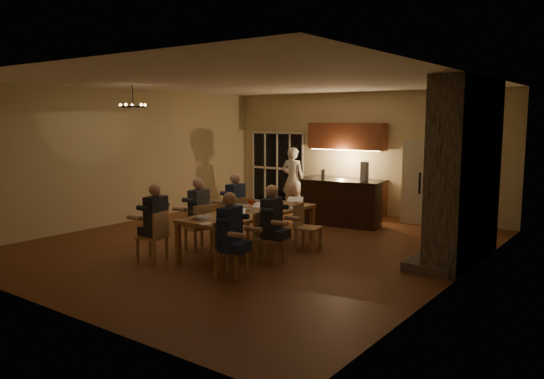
{
  "coord_description": "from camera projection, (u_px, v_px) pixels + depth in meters",
  "views": [
    {
      "loc": [
        6.44,
        -8.19,
        2.5
      ],
      "look_at": [
        0.17,
        0.3,
        1.09
      ],
      "focal_mm": 35.0,
      "sensor_mm": 36.0,
      "label": 1
    }
  ],
  "objects": [
    {
      "name": "plate_near",
      "position": [
        244.0,
        217.0,
        9.45
      ],
      "size": [
        0.24,
        0.24,
        0.02
      ],
      "primitive_type": "cylinder",
      "color": "silver",
      "rests_on": "dining_table"
    },
    {
      "name": "laptop_a",
      "position": [
        202.0,
        212.0,
        9.35
      ],
      "size": [
        0.38,
        0.35,
        0.23
      ],
      "primitive_type": null,
      "rotation": [
        0.0,
        0.0,
        2.89
      ],
      "color": "silver",
      "rests_on": "dining_table"
    },
    {
      "name": "mug_front",
      "position": [
        231.0,
        212.0,
        9.75
      ],
      "size": [
        0.09,
        0.09,
        0.1
      ],
      "primitive_type": "cylinder",
      "color": "silver",
      "rests_on": "dining_table"
    },
    {
      "name": "bar_blender",
      "position": [
        364.0,
        172.0,
        12.14
      ],
      "size": [
        0.16,
        0.16,
        0.45
      ],
      "primitive_type": "cube",
      "rotation": [
        0.0,
        0.0,
        -0.13
      ],
      "color": "silver",
      "rests_on": "bar_island"
    },
    {
      "name": "laptop_d",
      "position": [
        259.0,
        207.0,
        9.98
      ],
      "size": [
        0.36,
        0.33,
        0.23
      ],
      "primitive_type": null,
      "rotation": [
        0.0,
        0.0,
        0.18
      ],
      "color": "silver",
      "rests_on": "dining_table"
    },
    {
      "name": "chair_left_mid",
      "position": [
        198.0,
        227.0,
        10.17
      ],
      "size": [
        0.54,
        0.54,
        0.89
      ],
      "primitive_type": null,
      "rotation": [
        0.0,
        0.0,
        -1.83
      ],
      "color": "tan",
      "rests_on": "ground"
    },
    {
      "name": "chandelier",
      "position": [
        133.0,
        107.0,
        10.99
      ],
      "size": [
        0.55,
        0.55,
        0.03
      ],
      "primitive_type": "torus",
      "color": "black",
      "rests_on": "ceiling"
    },
    {
      "name": "chair_right_far",
      "position": [
        308.0,
        227.0,
        10.13
      ],
      "size": [
        0.5,
        0.5,
        0.89
      ],
      "primitive_type": null,
      "rotation": [
        0.0,
        0.0,
        1.72
      ],
      "color": "tan",
      "rests_on": "ground"
    },
    {
      "name": "plate_left",
      "position": [
        204.0,
        216.0,
        9.53
      ],
      "size": [
        0.26,
        0.26,
        0.02
      ],
      "primitive_type": "cylinder",
      "color": "silver",
      "rests_on": "dining_table"
    },
    {
      "name": "mug_mid",
      "position": [
        269.0,
        206.0,
        10.43
      ],
      "size": [
        0.08,
        0.08,
        0.1
      ],
      "primitive_type": "cylinder",
      "color": "silver",
      "rests_on": "dining_table"
    },
    {
      "name": "laptop_b",
      "position": [
        235.0,
        213.0,
        9.28
      ],
      "size": [
        0.42,
        0.41,
        0.23
      ],
      "primitive_type": null,
      "rotation": [
        0.0,
        0.0,
        0.55
      ],
      "color": "silver",
      "rests_on": "dining_table"
    },
    {
      "name": "person_right_near",
      "position": [
        230.0,
        236.0,
        8.27
      ],
      "size": [
        0.68,
        0.68,
        1.38
      ],
      "primitive_type": null,
      "rotation": [
        0.0,
        0.0,
        1.72
      ],
      "color": "navy",
      "rests_on": "ground"
    },
    {
      "name": "laptop_c",
      "position": [
        244.0,
        204.0,
        10.28
      ],
      "size": [
        0.4,
        0.38,
        0.23
      ],
      "primitive_type": null,
      "rotation": [
        0.0,
        0.0,
        3.52
      ],
      "color": "silver",
      "rests_on": "dining_table"
    },
    {
      "name": "back_wall",
      "position": [
        361.0,
        153.0,
        14.05
      ],
      "size": [
        8.0,
        0.04,
        3.2
      ],
      "primitive_type": "cube",
      "color": "#C4B58B",
      "rests_on": "ground"
    },
    {
      "name": "bar_bottle",
      "position": [
        323.0,
        174.0,
        12.56
      ],
      "size": [
        0.09,
        0.09,
        0.24
      ],
      "primitive_type": "cylinder",
      "color": "#99999E",
      "rests_on": "bar_island"
    },
    {
      "name": "french_doors",
      "position": [
        278.0,
        168.0,
        15.67
      ],
      "size": [
        1.86,
        0.08,
        2.1
      ],
      "primitive_type": "cube",
      "color": "black",
      "rests_on": "ground"
    },
    {
      "name": "bar_island",
      "position": [
        341.0,
        203.0,
        12.48
      ],
      "size": [
        2.0,
        0.95,
        1.08
      ],
      "primitive_type": "cube",
      "rotation": [
        0.0,
        0.0,
        0.14
      ],
      "color": "black",
      "rests_on": "ground"
    },
    {
      "name": "person_left_mid",
      "position": [
        199.0,
        213.0,
        10.26
      ],
      "size": [
        0.67,
        0.67,
        1.38
      ],
      "primitive_type": null,
      "rotation": [
        0.0,
        0.0,
        -1.44
      ],
      "color": "#3C4247",
      "rests_on": "ground"
    },
    {
      "name": "kitchenette",
      "position": [
        345.0,
        168.0,
        14.02
      ],
      "size": [
        2.24,
        0.68,
        2.4
      ],
      "primitive_type": null,
      "color": "brown",
      "rests_on": "ground"
    },
    {
      "name": "laptop_f",
      "position": [
        295.0,
        201.0,
        10.7
      ],
      "size": [
        0.42,
        0.4,
        0.23
      ],
      "primitive_type": null,
      "rotation": [
        0.0,
        0.0,
        0.5
      ],
      "color": "silver",
      "rests_on": "dining_table"
    },
    {
      "name": "ceiling",
      "position": [
        256.0,
        81.0,
        10.23
      ],
      "size": [
        8.0,
        9.0,
        0.04
      ],
      "primitive_type": "cube",
      "color": "white",
      "rests_on": "back_wall"
    },
    {
      "name": "mug_back",
      "position": [
        263.0,
        202.0,
        10.91
      ],
      "size": [
        0.08,
        0.08,
        0.1
      ],
      "primitive_type": "cylinder",
      "color": "silver",
      "rests_on": "dining_table"
    },
    {
      "name": "chair_left_far",
      "position": [
        236.0,
        218.0,
        11.1
      ],
      "size": [
        0.54,
        0.54,
        0.89
      ],
      "primitive_type": null,
      "rotation": [
        0.0,
        0.0,
        -1.83
      ],
      "color": "tan",
      "rests_on": "ground"
    },
    {
      "name": "dining_table",
      "position": [
        251.0,
        231.0,
        10.15
      ],
      "size": [
        1.1,
        2.98,
        0.75
      ],
      "primitive_type": "cube",
      "color": "#C27A4D",
      "rests_on": "ground"
    },
    {
      "name": "redcup_near",
      "position": [
        219.0,
        222.0,
        8.77
      ],
      "size": [
        0.1,
        0.1,
        0.12
      ],
      "primitive_type": "cylinder",
      "color": "red",
      "rests_on": "dining_table"
    },
    {
      "name": "redcup_far",
      "position": [
        297.0,
        200.0,
        11.09
      ],
      "size": [
        0.09,
        0.09,
        0.12
      ],
      "primitive_type": "cylinder",
      "color": "red",
      "rests_on": "dining_table"
    },
    {
      "name": "refrigerator",
      "position": [
        425.0,
        182.0,
        12.71
      ],
      "size": [
        0.9,
        0.68,
        2.0
      ],
      "primitive_type": "cube",
      "color": "beige",
      "rests_on": "ground"
    },
    {
      "name": "redcup_mid",
      "position": [
        250.0,
        203.0,
        10.7
      ],
      "size": [
        0.08,
        0.08,
        0.12
      ],
      "primitive_type": "cylinder",
      "color": "red",
      "rests_on": "dining_table"
    },
    {
      "name": "fireplace",
      "position": [
        466.0,
        171.0,
        9.22
      ],
      "size": [
        0.58,
        2.5,
        3.2
      ],
      "primitive_type": "cube",
      "color": "#736B5A",
      "rests_on": "ground"
    },
    {
      "name": "chair_left_near",
      "position": [
        152.0,
        236.0,
        9.36
      ],
      "size": [
        0.52,
        0.52,
        0.89
      ],
      "primitive_type": null,
      "rotation": [
        0.0,
        0.0,
        -1.36
      ],
      "color": "tan",
      "rests_on": "ground"
    },
    {
      "name": "standing_person",
      "position": [
        293.0,
        179.0,
        14.33
      ],
      "size": [
        0.69,
        0.5,
        1.75
      ],
      "primitive_type": "imported",
      "rotation": [
        0.0,
        0.0,
        3.28
      ],
      "color": "white",
      "rests_on": "ground"
    },
    {
      "name": "can_cola",
      "position": [
        289.0,
        199.0,
        11.29
      ],
      "size": [
        0.07,
        0.07,
        0.12
      ],
      "primitive_type": "cylinder",
      "color": "#3F0F0C",
      "rests_on": "dining_table"
    },
    {
      "name": "person_left_near",
      "position": [
        156.0,
        222.0,
        9.35
      ],
      "size": [
        0.66,
        0.66,
        1.38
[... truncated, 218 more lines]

